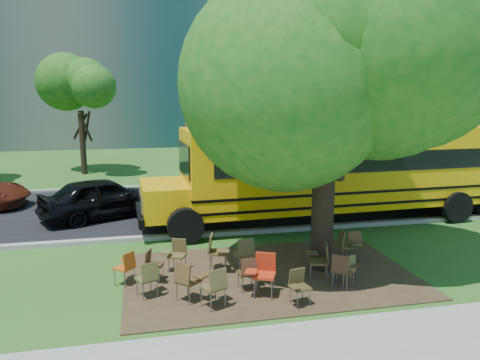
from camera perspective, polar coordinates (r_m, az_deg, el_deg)
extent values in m
plane|color=#25541A|center=(12.03, -1.78, -11.05)|extent=(160.00, 160.00, 0.00)
cube|color=#382819|center=(11.79, 3.56, -11.45)|extent=(7.00, 4.50, 0.03)
cube|color=black|center=(18.64, -5.78, -3.20)|extent=(80.00, 8.00, 0.04)
cube|color=gray|center=(14.80, -3.95, -6.61)|extent=(80.00, 0.25, 0.14)
cube|color=gray|center=(22.62, -7.00, -0.67)|extent=(80.00, 0.25, 0.14)
cube|color=#61615D|center=(47.83, -20.47, 17.77)|extent=(38.00, 16.00, 22.00)
cube|color=gray|center=(56.08, 16.25, 18.38)|extent=(30.00, 16.00, 25.00)
cylinder|color=black|center=(27.29, -18.63, 4.34)|extent=(0.32, 0.32, 3.50)
sphere|color=#125214|center=(27.16, -18.94, 9.52)|extent=(4.80, 4.80, 4.80)
cylinder|color=black|center=(27.05, 9.47, 5.43)|extent=(0.38, 0.38, 4.20)
sphere|color=#125214|center=(26.95, 9.67, 11.67)|extent=(5.60, 5.60, 5.60)
cylinder|color=black|center=(30.15, 24.50, 4.57)|extent=(0.34, 0.34, 3.60)
sphere|color=#125214|center=(30.03, 24.87, 9.41)|extent=(5.00, 5.00, 5.00)
cylinder|color=black|center=(11.74, 10.16, -0.49)|extent=(0.56, 0.56, 4.43)
sphere|color=#125214|center=(11.58, 10.70, 15.72)|extent=(7.20, 7.20, 7.20)
cube|color=#E8A807|center=(16.95, 13.96, 1.80)|extent=(12.16, 3.20, 2.69)
cube|color=black|center=(17.07, 14.97, 2.83)|extent=(11.50, 3.21, 0.66)
cube|color=#E8A807|center=(15.14, -9.20, -2.32)|extent=(1.52, 2.46, 1.04)
cube|color=black|center=(17.06, 13.86, -0.48)|extent=(12.18, 3.23, 0.09)
cube|color=black|center=(17.14, 13.80, -1.81)|extent=(12.18, 3.23, 0.09)
cylinder|color=black|center=(14.00, -6.67, -5.62)|extent=(1.11, 0.37, 1.10)
cylinder|color=black|center=(16.64, -7.99, -3.06)|extent=(1.11, 0.37, 1.10)
cylinder|color=black|center=(17.86, 24.90, -3.01)|extent=(1.11, 0.37, 1.10)
cylinder|color=black|center=(19.99, 19.95, -1.30)|extent=(1.11, 0.37, 1.10)
cylinder|color=black|center=(20.89, 23.42, -1.06)|extent=(1.11, 0.37, 1.10)
cube|color=brown|center=(10.63, -11.31, -11.72)|extent=(0.53, 0.52, 0.05)
cube|color=brown|center=(10.40, -10.94, -10.94)|extent=(0.39, 0.24, 0.39)
cube|color=brown|center=(10.79, -10.51, -10.68)|extent=(0.31, 0.33, 0.03)
cylinder|color=slate|center=(10.79, -12.46, -12.67)|extent=(0.02, 0.02, 0.44)
cylinder|color=slate|center=(10.64, -10.06, -12.92)|extent=(0.02, 0.02, 0.44)
cube|color=#50371C|center=(10.29, -6.30, -12.14)|extent=(0.60, 0.60, 0.05)
cube|color=#50371C|center=(10.08, -7.04, -11.26)|extent=(0.35, 0.37, 0.42)
cube|color=#50371C|center=(10.20, -4.69, -11.58)|extent=(0.37, 0.36, 0.03)
cylinder|color=slate|center=(10.61, -6.36, -12.79)|extent=(0.02, 0.02, 0.47)
cylinder|color=slate|center=(10.16, -6.18, -13.89)|extent=(0.02, 0.02, 0.47)
cube|color=brown|center=(9.95, -3.29, -12.90)|extent=(0.57, 0.56, 0.05)
cube|color=brown|center=(9.72, -2.67, -12.02)|extent=(0.42, 0.27, 0.42)
cube|color=brown|center=(10.14, -2.58, -11.66)|extent=(0.33, 0.36, 0.03)
cylinder|color=slate|center=(10.09, -4.72, -14.03)|extent=(0.03, 0.03, 0.47)
cylinder|color=slate|center=(10.00, -1.82, -14.23)|extent=(0.03, 0.03, 0.47)
cube|color=#B22C13|center=(10.44, 2.98, -11.55)|extent=(0.61, 0.59, 0.06)
cube|color=#B22C13|center=(10.54, 3.15, -9.91)|extent=(0.45, 0.27, 0.45)
cube|color=#B22C13|center=(10.29, 1.36, -11.08)|extent=(0.35, 0.38, 0.03)
cylinder|color=slate|center=(10.34, 3.88, -13.28)|extent=(0.03, 0.03, 0.50)
cylinder|color=slate|center=(10.74, 2.09, -12.35)|extent=(0.03, 0.03, 0.50)
cube|color=#422B17|center=(10.77, 0.86, -11.25)|extent=(0.42, 0.40, 0.05)
cube|color=#422B17|center=(10.54, 1.14, -10.53)|extent=(0.38, 0.11, 0.38)
cube|color=#422B17|center=(10.91, 1.83, -10.33)|extent=(0.22, 0.28, 0.03)
cylinder|color=slate|center=(10.95, -0.21, -12.07)|extent=(0.02, 0.02, 0.43)
cylinder|color=slate|center=(10.75, 1.95, -12.52)|extent=(0.02, 0.02, 0.43)
cube|color=#43391D|center=(10.15, 7.38, -12.89)|extent=(0.44, 0.42, 0.04)
cube|color=#43391D|center=(10.20, 6.93, -11.55)|extent=(0.37, 0.15, 0.36)
cube|color=#43391D|center=(9.91, 6.68, -12.80)|extent=(0.24, 0.28, 0.03)
cylinder|color=slate|center=(10.19, 8.56, -14.07)|extent=(0.02, 0.02, 0.40)
cylinder|color=slate|center=(10.28, 6.15, -13.77)|extent=(0.02, 0.02, 0.40)
cube|color=#41381C|center=(11.43, 9.55, -9.78)|extent=(0.56, 0.57, 0.05)
cube|color=#41381C|center=(11.36, 10.58, -8.67)|extent=(0.24, 0.44, 0.43)
cube|color=#41381C|center=(11.62, 8.76, -8.73)|extent=(0.36, 0.32, 0.03)
cylinder|color=slate|center=(11.34, 8.61, -11.24)|extent=(0.03, 0.03, 0.49)
cylinder|color=slate|center=(11.70, 10.39, -10.60)|extent=(0.03, 0.03, 0.49)
cube|color=#422717|center=(11.13, 12.33, -10.70)|extent=(0.56, 0.56, 0.05)
cube|color=#422717|center=(10.90, 12.11, -9.96)|extent=(0.35, 0.33, 0.39)
cube|color=#422717|center=(11.16, 13.72, -10.07)|extent=(0.34, 0.35, 0.03)
cylinder|color=slate|center=(11.40, 11.71, -11.34)|extent=(0.02, 0.02, 0.44)
cylinder|color=slate|center=(11.02, 12.88, -12.17)|extent=(0.02, 0.02, 0.44)
cube|color=#BC5114|center=(11.41, -13.96, -10.35)|extent=(0.53, 0.54, 0.05)
cube|color=#BC5114|center=(11.24, -13.37, -9.55)|extent=(0.31, 0.34, 0.37)
cube|color=#BC5114|center=(11.61, -13.71, -9.39)|extent=(0.33, 0.32, 0.03)
cylinder|color=slate|center=(11.49, -15.04, -11.38)|extent=(0.02, 0.02, 0.42)
cylinder|color=slate|center=(11.50, -12.78, -11.25)|extent=(0.02, 0.02, 0.42)
cube|color=brown|center=(11.94, -7.68, -9.13)|extent=(0.52, 0.51, 0.05)
cube|color=brown|center=(12.02, -7.42, -7.93)|extent=(0.38, 0.24, 0.38)
cube|color=brown|center=(11.86, -8.96, -8.71)|extent=(0.30, 0.33, 0.03)
cylinder|color=slate|center=(11.82, -7.18, -10.43)|extent=(0.02, 0.02, 0.43)
cylinder|color=slate|center=(12.21, -8.11, -9.76)|extent=(0.02, 0.02, 0.43)
cube|color=#504222|center=(11.90, -2.69, -8.81)|extent=(0.53, 0.55, 0.05)
cube|color=#504222|center=(11.84, -3.65, -7.70)|extent=(0.21, 0.45, 0.44)
cube|color=#504222|center=(11.60, -2.05, -8.64)|extent=(0.35, 0.31, 0.03)
cylinder|color=slate|center=(12.14, -1.72, -9.62)|extent=(0.03, 0.03, 0.49)
cylinder|color=slate|center=(11.82, -3.66, -10.20)|extent=(0.03, 0.03, 0.49)
cube|color=brown|center=(11.90, 0.46, -8.92)|extent=(0.47, 0.45, 0.05)
cube|color=brown|center=(11.66, 0.76, -8.16)|extent=(0.42, 0.14, 0.41)
cube|color=brown|center=(12.07, 1.36, -8.03)|extent=(0.25, 0.31, 0.03)
cylinder|color=slate|center=(12.09, -0.60, -9.77)|extent=(0.02, 0.02, 0.46)
cylinder|color=slate|center=(11.88, 1.54, -10.14)|extent=(0.02, 0.02, 0.46)
cube|color=#4F4822|center=(12.79, 13.00, -7.81)|extent=(0.46, 0.48, 0.05)
cube|color=#4F4822|center=(12.67, 12.25, -6.89)|extent=(0.15, 0.42, 0.41)
cube|color=#4F4822|center=(12.58, 13.99, -7.58)|extent=(0.31, 0.26, 0.03)
cylinder|color=slate|center=(13.07, 13.46, -8.49)|extent=(0.02, 0.02, 0.46)
cylinder|color=slate|center=(12.66, 12.45, -9.08)|extent=(0.02, 0.02, 0.46)
cube|color=#50321C|center=(13.00, 13.37, -7.61)|extent=(0.42, 0.40, 0.05)
cube|color=#50321C|center=(12.79, 13.77, -6.92)|extent=(0.39, 0.10, 0.39)
cube|color=#50321C|center=(13.19, 14.04, -6.85)|extent=(0.22, 0.28, 0.03)
cylinder|color=slate|center=(13.14, 12.34, -8.39)|extent=(0.02, 0.02, 0.44)
cylinder|color=slate|center=(13.00, 14.32, -8.67)|extent=(0.02, 0.02, 0.44)
cube|color=#4C4920|center=(11.24, 12.55, -10.64)|extent=(0.48, 0.47, 0.05)
cube|color=#4C4920|center=(11.06, 13.19, -9.90)|extent=(0.37, 0.20, 0.37)
cube|color=#4C4920|center=(11.43, 12.93, -9.70)|extent=(0.27, 0.31, 0.03)
cylinder|color=slate|center=(11.32, 11.37, -11.56)|extent=(0.02, 0.02, 0.41)
cylinder|color=slate|center=(11.32, 13.64, -11.66)|extent=(0.02, 0.02, 0.41)
cube|color=#3F2D16|center=(11.46, -10.36, -10.21)|extent=(0.47, 0.48, 0.04)
cube|color=#3F2D16|center=(11.45, -11.16, -9.23)|extent=(0.21, 0.36, 0.36)
cube|color=#3F2D16|center=(11.20, -10.14, -10.12)|extent=(0.30, 0.27, 0.03)
cylinder|color=slate|center=(11.62, -9.37, -10.94)|extent=(0.02, 0.02, 0.40)
cylinder|color=slate|center=(11.45, -11.31, -11.33)|extent=(0.02, 0.02, 0.40)
imported|color=black|center=(17.38, -16.28, -2.11)|extent=(4.75, 3.43, 1.50)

